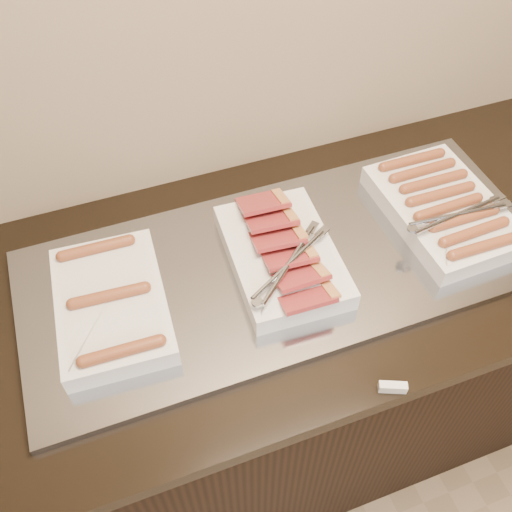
{
  "coord_description": "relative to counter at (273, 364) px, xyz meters",
  "views": [
    {
      "loc": [
        -0.33,
        1.38,
        1.93
      ],
      "look_at": [
        -0.05,
        2.13,
        0.97
      ],
      "focal_mm": 40.0,
      "sensor_mm": 36.0,
      "label": 1
    }
  ],
  "objects": [
    {
      "name": "counter",
      "position": [
        0.0,
        0.0,
        0.0
      ],
      "size": [
        2.06,
        0.76,
        0.9
      ],
      "color": "black",
      "rests_on": "ground"
    },
    {
      "name": "warming_tray",
      "position": [
        0.02,
        0.0,
        0.46
      ],
      "size": [
        1.2,
        0.5,
        0.02
      ],
      "primitive_type": "cube",
      "color": "#9397A1",
      "rests_on": "counter"
    },
    {
      "name": "dish_center",
      "position": [
        0.01,
        -0.0,
        0.5
      ],
      "size": [
        0.26,
        0.36,
        0.09
      ],
      "rotation": [
        0.0,
        0.0,
        -0.05
      ],
      "color": "silver",
      "rests_on": "warming_tray"
    },
    {
      "name": "dish_right",
      "position": [
        0.43,
        -0.0,
        0.5
      ],
      "size": [
        0.27,
        0.38,
        0.08
      ],
      "rotation": [
        0.0,
        0.0,
        0.03
      ],
      "color": "silver",
      "rests_on": "warming_tray"
    },
    {
      "name": "dish_left",
      "position": [
        -0.38,
        0.0,
        0.5
      ],
      "size": [
        0.24,
        0.35,
        0.07
      ],
      "rotation": [
        0.0,
        0.0,
        -0.06
      ],
      "color": "silver",
      "rests_on": "warming_tray"
    },
    {
      "name": "label_holder",
      "position": [
        0.1,
        -0.36,
        0.46
      ],
      "size": [
        0.06,
        0.04,
        0.02
      ],
      "primitive_type": "cube",
      "rotation": [
        0.0,
        0.0,
        -0.41
      ],
      "color": "silver",
      "rests_on": "counter"
    }
  ]
}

